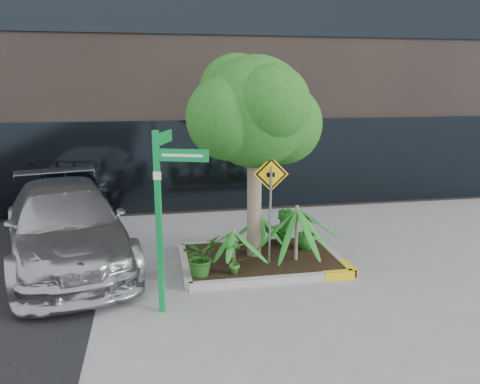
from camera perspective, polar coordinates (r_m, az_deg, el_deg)
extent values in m
plane|color=gray|center=(9.71, 1.76, -9.35)|extent=(80.00, 80.00, 0.00)
cube|color=#9E9E99|center=(11.00, 1.21, -6.18)|extent=(3.20, 0.15, 0.15)
cube|color=#9E9E99|center=(9.01, 4.14, -10.71)|extent=(3.20, 0.15, 0.15)
cube|color=#9E9E99|center=(9.77, -6.76, -8.81)|extent=(0.15, 2.20, 0.15)
cube|color=#9E9E99|center=(10.46, 11.16, -7.48)|extent=(0.15, 2.20, 0.15)
cube|color=yellow|center=(9.40, 11.94, -9.92)|extent=(0.60, 0.17, 0.15)
cube|color=black|center=(9.98, 2.52, -7.98)|extent=(3.05, 2.05, 0.06)
cylinder|color=gray|center=(9.69, 1.75, -0.73)|extent=(0.30, 0.30, 2.78)
cylinder|color=gray|center=(9.52, 2.34, 5.27)|extent=(0.53, 0.15, 0.90)
sphere|color=#255719|center=(9.43, 1.82, 9.73)|extent=(2.23, 2.23, 2.23)
sphere|color=#255719|center=(9.88, 5.17, 8.22)|extent=(1.67, 1.67, 1.67)
sphere|color=#255719|center=(9.15, -1.38, 9.04)|extent=(1.67, 1.67, 1.67)
sphere|color=#255719|center=(8.92, 3.80, 10.71)|extent=(1.48, 1.48, 1.48)
sphere|color=#255719|center=(9.81, -0.38, 12.03)|extent=(1.58, 1.58, 1.58)
cylinder|color=gray|center=(9.65, 6.89, -4.96)|extent=(0.07, 0.07, 1.16)
cylinder|color=gray|center=(9.29, -0.80, -6.81)|extent=(0.07, 0.07, 0.79)
cylinder|color=gray|center=(10.50, 2.62, -4.65)|extent=(0.07, 0.07, 0.72)
imported|color=#B1B0B5|center=(10.49, -20.44, -3.75)|extent=(3.59, 6.01, 1.63)
imported|color=#1D4E16|center=(8.93, -4.88, -7.80)|extent=(0.97, 0.97, 0.76)
imported|color=#226B20|center=(10.38, 8.09, -4.72)|extent=(0.57, 0.57, 0.81)
imported|color=#2C6E22|center=(8.97, -0.64, -7.92)|extent=(0.42, 0.42, 0.68)
imported|color=#1E681E|center=(10.71, 5.37, -3.97)|extent=(0.66, 0.66, 0.85)
cube|color=#0D903D|center=(7.58, -9.84, -3.97)|extent=(0.11, 0.11, 3.01)
cube|color=#0D903D|center=(7.22, -7.09, 4.47)|extent=(0.80, 0.30, 0.19)
cube|color=#0D903D|center=(7.69, -9.29, 6.55)|extent=(0.30, 0.80, 0.19)
cube|color=white|center=(7.20, -7.08, 4.45)|extent=(0.61, 0.21, 0.04)
cube|color=white|center=(7.69, -9.41, 6.54)|extent=(0.21, 0.61, 0.04)
cube|color=white|center=(7.34, -10.07, 1.95)|extent=(0.12, 0.05, 0.13)
cylinder|color=slate|center=(9.21, 3.68, -2.98)|extent=(0.08, 0.24, 2.02)
cube|color=yellow|center=(8.99, 3.80, 2.20)|extent=(0.67, 0.12, 0.68)
cube|color=black|center=(8.98, 3.82, 2.18)|extent=(0.60, 0.09, 0.60)
cube|color=yellow|center=(8.98, 3.82, 2.18)|extent=(0.51, 0.08, 0.51)
cube|color=black|center=(8.97, 3.76, 2.11)|extent=(0.16, 0.03, 0.09)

